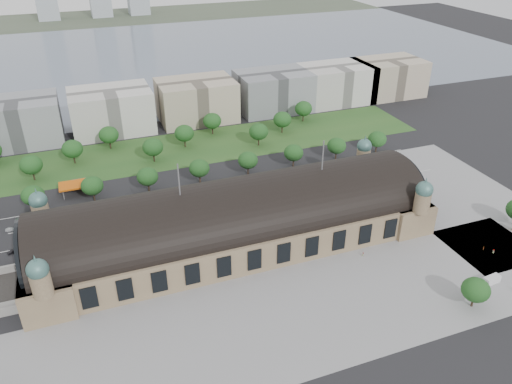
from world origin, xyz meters
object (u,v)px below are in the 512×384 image
object	(u,v)px
parked_car_5	(163,225)
van_south	(491,280)
pedestrian_1	(483,248)
petrol_station	(78,184)
parked_car_3	(98,239)
pedestrian_0	(363,254)
parked_car_6	(143,227)
bus_west	(189,211)
traffic_car_5	(254,176)
traffic_car_1	(11,229)
traffic_car_2	(98,218)
parked_car_4	(162,226)
bus_east	(268,190)
traffic_car_3	(145,198)
traffic_car_6	(389,175)
parked_car_1	(83,241)
traffic_car_4	(253,196)
bus_mid	(239,196)
pedestrian_5	(493,251)
parked_car_2	(90,234)
parked_car_0	(13,251)

from	to	relation	value
parked_car_5	van_south	size ratio (longest dim) A/B	0.92
pedestrian_1	petrol_station	bearing A→B (deg)	69.67
parked_car_3	pedestrian_0	world-z (taller)	pedestrian_0
parked_car_6	bus_west	world-z (taller)	bus_west
traffic_car_5	bus_west	xyz separation A→B (m)	(-37.17, -21.31, 1.15)
traffic_car_1	traffic_car_2	world-z (taller)	traffic_car_2
parked_car_4	pedestrian_0	size ratio (longest dim) A/B	3.11
parked_car_5	van_south	bearing A→B (deg)	25.73
bus_west	bus_east	distance (m)	38.22
parked_car_6	petrol_station	bearing A→B (deg)	178.54
traffic_car_5	traffic_car_3	bearing A→B (deg)	85.39
traffic_car_6	parked_car_1	world-z (taller)	traffic_car_6
traffic_car_1	parked_car_4	size ratio (longest dim) A/B	0.80
traffic_car_1	pedestrian_1	xyz separation A→B (m)	(167.04, -77.04, 0.27)
parked_car_4	parked_car_5	xyz separation A→B (m)	(0.43, 0.70, -0.00)
van_south	pedestrian_0	world-z (taller)	van_south
van_south	traffic_car_4	bearing A→B (deg)	118.09
parked_car_1	pedestrian_1	xyz separation A→B (m)	(140.46, -58.11, 0.24)
traffic_car_5	bus_mid	xyz separation A→B (m)	(-13.35, -16.86, 0.80)
pedestrian_5	parked_car_4	bearing A→B (deg)	-116.05
traffic_car_2	pedestrian_0	distance (m)	108.18
bus_east	pedestrian_5	world-z (taller)	bus_east
traffic_car_5	bus_mid	size ratio (longest dim) A/B	0.38
parked_car_1	pedestrian_5	size ratio (longest dim) A/B	2.76
traffic_car_3	parked_car_2	xyz separation A→B (m)	(-24.96, -21.31, 0.01)
traffic_car_3	pedestrian_5	size ratio (longest dim) A/B	2.67
traffic_car_4	pedestrian_1	distance (m)	95.71
parked_car_2	bus_west	world-z (taller)	bus_west
parked_car_3	van_south	bearing A→B (deg)	27.86
bus_mid	bus_east	distance (m)	14.10
parked_car_5	parked_car_6	bearing A→B (deg)	-124.65
traffic_car_1	traffic_car_4	distance (m)	100.19
traffic_car_1	parked_car_1	xyz separation A→B (m)	(26.58, -18.93, 0.03)
traffic_car_2	pedestrian_5	bearing A→B (deg)	61.61
traffic_car_6	bus_west	world-z (taller)	bus_west
parked_car_1	bus_east	xyz separation A→B (m)	(80.96, 11.00, 1.13)
petrol_station	parked_car_1	world-z (taller)	petrol_station
traffic_car_2	parked_car_4	distance (m)	28.39
traffic_car_4	parked_car_1	distance (m)	73.89
parked_car_2	parked_car_5	bearing A→B (deg)	57.29
pedestrian_5	traffic_car_3	bearing A→B (deg)	-124.46
traffic_car_2	parked_car_0	size ratio (longest dim) A/B	1.14
parked_car_0	van_south	bearing A→B (deg)	37.66
traffic_car_6	parked_car_3	size ratio (longest dim) A/B	1.48
traffic_car_2	parked_car_6	bearing A→B (deg)	50.73
parked_car_0	bus_mid	world-z (taller)	bus_mid
parked_car_3	pedestrian_5	size ratio (longest dim) A/B	2.18
traffic_car_4	parked_car_6	distance (m)	50.71
traffic_car_1	traffic_car_3	xyz separation A→B (m)	(54.42, 6.38, 0.04)
traffic_car_1	traffic_car_5	xyz separation A→B (m)	(106.80, 8.49, 0.01)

